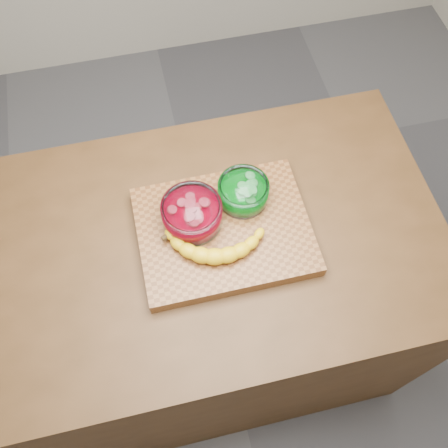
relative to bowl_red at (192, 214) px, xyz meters
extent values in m
plane|color=#505054|center=(0.08, -0.04, -0.98)|extent=(3.50, 3.50, 0.00)
cube|color=#482D15|center=(0.08, -0.04, -0.53)|extent=(1.20, 0.80, 0.90)
cube|color=brown|center=(0.08, -0.04, -0.06)|extent=(0.45, 0.35, 0.04)
cylinder|color=white|center=(0.00, 0.00, 0.00)|extent=(0.16, 0.16, 0.07)
cylinder|color=#B7001A|center=(0.00, 0.00, -0.01)|extent=(0.13, 0.13, 0.04)
cylinder|color=#E8495E|center=(0.00, 0.00, 0.02)|extent=(0.13, 0.13, 0.02)
cylinder|color=white|center=(0.15, 0.04, 0.00)|extent=(0.14, 0.14, 0.06)
cylinder|color=#029017|center=(0.15, 0.04, -0.01)|extent=(0.11, 0.11, 0.04)
cylinder|color=#69DF6E|center=(0.15, 0.04, 0.01)|extent=(0.11, 0.11, 0.02)
camera|label=1|loc=(-0.06, -0.64, 1.11)|focal=40.00mm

